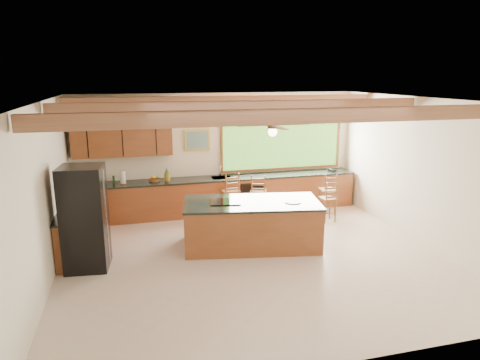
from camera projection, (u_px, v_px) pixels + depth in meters
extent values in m
plane|color=beige|center=(254.00, 258.00, 8.24)|extent=(7.20, 7.20, 0.00)
cube|color=beige|center=(219.00, 152.00, 10.93)|extent=(7.20, 0.04, 3.00)
cube|color=beige|center=(337.00, 251.00, 4.83)|extent=(7.20, 0.04, 3.00)
cube|color=beige|center=(44.00, 196.00, 6.99)|extent=(0.04, 6.50, 3.00)
cube|color=beige|center=(423.00, 172.00, 8.76)|extent=(0.04, 6.50, 3.00)
cube|color=#B4795A|center=(256.00, 100.00, 7.52)|extent=(7.20, 6.50, 0.04)
cube|color=#9D6E4E|center=(288.00, 116.00, 6.05)|extent=(7.10, 0.15, 0.22)
cube|color=#9D6E4E|center=(248.00, 106.00, 8.02)|extent=(7.10, 0.15, 0.22)
cube|color=#9D6E4E|center=(227.00, 101.00, 9.71)|extent=(7.10, 0.15, 0.22)
cube|color=brown|center=(123.00, 142.00, 10.08)|extent=(2.30, 0.35, 0.70)
cube|color=silver|center=(121.00, 116.00, 9.87)|extent=(2.60, 0.50, 0.48)
cylinder|color=#FFEABF|center=(90.00, 127.00, 9.75)|extent=(0.10, 0.10, 0.01)
cylinder|color=#FFEABF|center=(152.00, 125.00, 10.10)|extent=(0.10, 0.10, 0.01)
cube|color=#74C245|center=(282.00, 143.00, 11.28)|extent=(3.20, 0.04, 1.30)
cube|color=gold|center=(197.00, 140.00, 10.68)|extent=(0.64, 0.03, 0.54)
cube|color=#40735A|center=(197.00, 140.00, 10.66)|extent=(0.54, 0.01, 0.44)
cube|color=brown|center=(222.00, 196.00, 10.87)|extent=(7.00, 0.65, 0.88)
cube|color=black|center=(222.00, 178.00, 10.76)|extent=(7.04, 0.69, 0.04)
cube|color=brown|center=(80.00, 228.00, 8.60)|extent=(0.65, 2.35, 0.88)
cube|color=black|center=(78.00, 206.00, 8.49)|extent=(0.69, 2.39, 0.04)
cube|color=black|center=(252.00, 198.00, 10.73)|extent=(0.60, 0.02, 0.78)
cube|color=silver|center=(222.00, 178.00, 10.75)|extent=(0.50, 0.38, 0.03)
cylinder|color=silver|center=(220.00, 170.00, 10.90)|extent=(0.03, 0.03, 0.30)
cylinder|color=silver|center=(221.00, 166.00, 10.78)|extent=(0.03, 0.20, 0.03)
cylinder|color=silver|center=(123.00, 177.00, 10.09)|extent=(0.13, 0.13, 0.32)
cylinder|color=#1A411F|center=(101.00, 179.00, 10.14)|extent=(0.05, 0.05, 0.20)
cylinder|color=#1A411F|center=(114.00, 180.00, 10.15)|extent=(0.05, 0.05, 0.18)
cube|color=black|center=(332.00, 170.00, 11.39)|extent=(0.21, 0.19, 0.08)
cube|color=brown|center=(252.00, 225.00, 8.72)|extent=(2.86, 1.68, 0.91)
cube|color=black|center=(252.00, 203.00, 8.61)|extent=(2.90, 1.73, 0.04)
cube|color=black|center=(225.00, 202.00, 8.56)|extent=(0.67, 0.57, 0.02)
cylinder|color=silver|center=(293.00, 202.00, 8.57)|extent=(0.33, 0.33, 0.02)
cube|color=black|center=(85.00, 218.00, 7.62)|extent=(0.81, 0.79, 1.90)
cube|color=silver|center=(106.00, 216.00, 7.71)|extent=(0.03, 0.05, 1.74)
cube|color=brown|center=(230.00, 191.00, 10.40)|extent=(0.46, 0.46, 0.04)
cylinder|color=brown|center=(225.00, 207.00, 10.29)|extent=(0.04, 0.04, 0.67)
cylinder|color=brown|center=(238.00, 206.00, 10.37)|extent=(0.04, 0.04, 0.67)
cylinder|color=brown|center=(222.00, 203.00, 10.60)|extent=(0.04, 0.04, 0.67)
cylinder|color=brown|center=(235.00, 202.00, 10.68)|extent=(0.04, 0.04, 0.67)
cube|color=brown|center=(259.00, 191.00, 10.52)|extent=(0.51, 0.51, 0.04)
cylinder|color=brown|center=(254.00, 206.00, 10.42)|extent=(0.04, 0.04, 0.64)
cylinder|color=brown|center=(266.00, 205.00, 10.49)|extent=(0.04, 0.04, 0.64)
cylinder|color=brown|center=(251.00, 203.00, 10.71)|extent=(0.04, 0.04, 0.64)
cylinder|color=brown|center=(262.00, 202.00, 10.78)|extent=(0.04, 0.04, 0.64)
cube|color=brown|center=(328.00, 198.00, 10.17)|extent=(0.36, 0.36, 0.04)
cylinder|color=brown|center=(325.00, 212.00, 10.08)|extent=(0.03, 0.03, 0.56)
cylinder|color=brown|center=(335.00, 211.00, 10.15)|extent=(0.03, 0.03, 0.56)
cylinder|color=brown|center=(320.00, 209.00, 10.33)|extent=(0.03, 0.03, 0.56)
cylinder|color=brown|center=(330.00, 208.00, 10.40)|extent=(0.03, 0.03, 0.56)
cube|color=brown|center=(328.00, 190.00, 10.69)|extent=(0.39, 0.39, 0.04)
cylinder|color=brown|center=(324.00, 204.00, 10.59)|extent=(0.04, 0.04, 0.62)
cylinder|color=brown|center=(335.00, 203.00, 10.67)|extent=(0.04, 0.04, 0.62)
cylinder|color=brown|center=(319.00, 201.00, 10.88)|extent=(0.04, 0.04, 0.62)
cylinder|color=brown|center=(330.00, 200.00, 10.95)|extent=(0.04, 0.04, 0.62)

